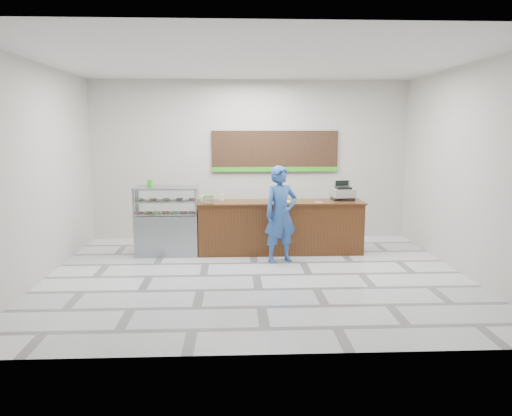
{
  "coord_description": "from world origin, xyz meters",
  "views": [
    {
      "loc": [
        -0.38,
        -8.11,
        2.43
      ],
      "look_at": [
        0.04,
        0.9,
        1.0
      ],
      "focal_mm": 35.0,
      "sensor_mm": 36.0,
      "label": 1
    }
  ],
  "objects_px": {
    "cash_register": "(342,193)",
    "display_case": "(167,220)",
    "serving_tray": "(283,202)",
    "sales_counter": "(280,227)",
    "customer": "(281,214)"
  },
  "relations": [
    {
      "from": "sales_counter",
      "to": "serving_tray",
      "type": "height_order",
      "value": "serving_tray"
    },
    {
      "from": "cash_register",
      "to": "display_case",
      "type": "bearing_deg",
      "value": 176.44
    },
    {
      "from": "customer",
      "to": "display_case",
      "type": "bearing_deg",
      "value": 140.82
    },
    {
      "from": "sales_counter",
      "to": "serving_tray",
      "type": "relative_size",
      "value": 8.66
    },
    {
      "from": "sales_counter",
      "to": "display_case",
      "type": "relative_size",
      "value": 2.45
    },
    {
      "from": "sales_counter",
      "to": "serving_tray",
      "type": "bearing_deg",
      "value": -76.38
    },
    {
      "from": "serving_tray",
      "to": "display_case",
      "type": "bearing_deg",
      "value": 160.32
    },
    {
      "from": "cash_register",
      "to": "sales_counter",
      "type": "bearing_deg",
      "value": -179.22
    },
    {
      "from": "display_case",
      "to": "serving_tray",
      "type": "relative_size",
      "value": 3.53
    },
    {
      "from": "customer",
      "to": "sales_counter",
      "type": "bearing_deg",
      "value": 63.32
    },
    {
      "from": "serving_tray",
      "to": "customer",
      "type": "xyz_separation_m",
      "value": [
        -0.09,
        -0.56,
        -0.15
      ]
    },
    {
      "from": "serving_tray",
      "to": "customer",
      "type": "relative_size",
      "value": 0.21
    },
    {
      "from": "sales_counter",
      "to": "serving_tray",
      "type": "xyz_separation_m",
      "value": [
        0.03,
        -0.13,
        0.52
      ]
    },
    {
      "from": "display_case",
      "to": "cash_register",
      "type": "distance_m",
      "value": 3.52
    },
    {
      "from": "display_case",
      "to": "serving_tray",
      "type": "bearing_deg",
      "value": -3.26
    }
  ]
}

